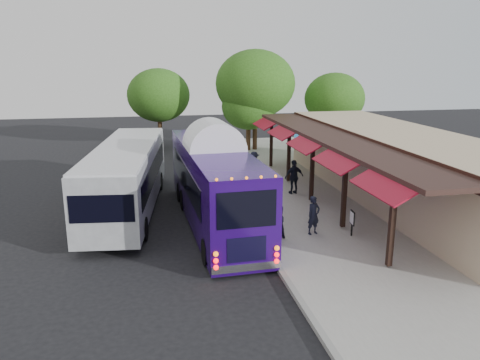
{
  "coord_description": "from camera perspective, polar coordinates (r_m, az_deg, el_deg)",
  "views": [
    {
      "loc": [
        -4.2,
        -17.73,
        7.16
      ],
      "look_at": [
        -0.17,
        2.7,
        1.8
      ],
      "focal_mm": 35.0,
      "sensor_mm": 36.0,
      "label": 1
    }
  ],
  "objects": [
    {
      "name": "coach_bus",
      "position": [
        20.72,
        -3.16,
        -0.05
      ],
      "size": [
        2.96,
        11.66,
        3.7
      ],
      "rotation": [
        0.0,
        0.0,
        0.05
      ],
      "color": "#280865",
      "rests_on": "ground"
    },
    {
      "name": "ped_c",
      "position": [
        25.23,
        6.61,
        0.38
      ],
      "size": [
        1.15,
        0.64,
        1.85
      ],
      "primitive_type": "imported",
      "rotation": [
        0.0,
        0.0,
        3.32
      ],
      "color": "black",
      "rests_on": "sidewalk"
    },
    {
      "name": "curb",
      "position": [
        23.25,
        -0.08,
        -3.31
      ],
      "size": [
        0.2,
        40.0,
        0.16
      ],
      "primitive_type": "cube",
      "color": "gray",
      "rests_on": "ground"
    },
    {
      "name": "tree_left",
      "position": [
        37.08,
        1.03,
        8.91
      ],
      "size": [
        4.22,
        4.22,
        5.4
      ],
      "color": "#382314",
      "rests_on": "ground"
    },
    {
      "name": "station_shelter",
      "position": [
        25.67,
        18.51,
        1.73
      ],
      "size": [
        8.15,
        20.0,
        3.6
      ],
      "color": "#C8AB8B",
      "rests_on": "ground"
    },
    {
      "name": "sign_board",
      "position": [
        19.63,
        13.52,
        -4.65
      ],
      "size": [
        0.1,
        0.49,
        1.07
      ],
      "rotation": [
        0.0,
        0.0,
        -0.11
      ],
      "color": "black",
      "rests_on": "sidewalk"
    },
    {
      "name": "tree_mid",
      "position": [
        37.33,
        1.87,
        11.63
      ],
      "size": [
        6.25,
        6.25,
        8.01
      ],
      "color": "#382314",
      "rests_on": "ground"
    },
    {
      "name": "ped_d",
      "position": [
        28.33,
        1.72,
        1.83
      ],
      "size": [
        1.2,
        0.89,
        1.66
      ],
      "primitive_type": "imported",
      "rotation": [
        0.0,
        0.0,
        2.86
      ],
      "color": "black",
      "rests_on": "sidewalk"
    },
    {
      "name": "city_bus",
      "position": [
        23.23,
        -13.6,
        0.62
      ],
      "size": [
        3.92,
        12.17,
        3.21
      ],
      "rotation": [
        0.0,
        0.0,
        -0.11
      ],
      "color": "gray",
      "rests_on": "ground"
    },
    {
      "name": "tree_far",
      "position": [
        39.43,
        -9.89,
        10.14
      ],
      "size": [
        5.1,
        5.1,
        6.53
      ],
      "color": "#382314",
      "rests_on": "ground"
    },
    {
      "name": "sidewalk",
      "position": [
        24.64,
        11.3,
        -2.57
      ],
      "size": [
        10.0,
        40.0,
        0.15
      ],
      "primitive_type": "cube",
      "color": "#9E9B93",
      "rests_on": "ground"
    },
    {
      "name": "ground",
      "position": [
        19.58,
        2.05,
        -7.03
      ],
      "size": [
        90.0,
        90.0,
        0.0
      ],
      "primitive_type": "plane",
      "color": "black",
      "rests_on": "ground"
    },
    {
      "name": "ped_a",
      "position": [
        19.52,
        8.96,
        -4.27
      ],
      "size": [
        0.69,
        0.57,
        1.62
      ],
      "primitive_type": "imported",
      "rotation": [
        0.0,
        0.0,
        0.35
      ],
      "color": "black",
      "rests_on": "sidewalk"
    },
    {
      "name": "ped_b",
      "position": [
        18.85,
        4.34,
        -4.49
      ],
      "size": [
        1.02,
        0.88,
        1.82
      ],
      "primitive_type": "imported",
      "rotation": [
        0.0,
        0.0,
        3.39
      ],
      "color": "black",
      "rests_on": "sidewalk"
    },
    {
      "name": "tree_right",
      "position": [
        39.04,
        11.44,
        9.7
      ],
      "size": [
        4.84,
        4.84,
        6.2
      ],
      "color": "#382314",
      "rests_on": "ground"
    }
  ]
}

